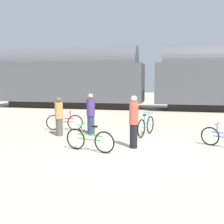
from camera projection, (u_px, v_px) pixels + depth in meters
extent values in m
plane|color=#B2A893|center=(122.00, 152.00, 8.57)|extent=(80.00, 80.00, 0.00)
cube|color=black|center=(71.00, 104.00, 22.37)|extent=(10.35, 2.30, 0.55)
cube|color=#4C4C51|center=(70.00, 83.00, 22.15)|extent=(12.32, 3.07, 3.06)
cylinder|color=#4C4C51|center=(70.00, 65.00, 21.96)|extent=(11.34, 2.91, 2.91)
cube|color=#4C4238|center=(148.00, 110.00, 20.35)|extent=(37.61, 0.07, 0.01)
cube|color=#4C4238|center=(149.00, 108.00, 21.74)|extent=(37.61, 0.07, 0.01)
torus|color=black|center=(76.00, 139.00, 8.90)|extent=(0.72, 0.22, 0.73)
torus|color=black|center=(104.00, 142.00, 8.43)|extent=(0.72, 0.22, 0.73)
cylinder|color=#338C38|center=(90.00, 135.00, 8.64)|extent=(0.95, 0.26, 0.04)
cylinder|color=#338C38|center=(90.00, 140.00, 8.66)|extent=(0.86, 0.24, 0.04)
cylinder|color=#338C38|center=(95.00, 131.00, 8.54)|extent=(0.04, 0.04, 0.30)
cube|color=black|center=(95.00, 126.00, 8.52)|extent=(0.21, 0.13, 0.05)
cylinder|color=#338C38|center=(82.00, 129.00, 8.75)|extent=(0.04, 0.04, 0.34)
cylinder|color=#338C38|center=(82.00, 124.00, 8.73)|extent=(0.14, 0.45, 0.03)
torus|color=black|center=(75.00, 123.00, 12.26)|extent=(0.72, 0.20, 0.73)
torus|color=black|center=(54.00, 123.00, 12.26)|extent=(0.72, 0.20, 0.73)
cylinder|color=#A31E23|center=(64.00, 119.00, 12.23)|extent=(0.87, 0.22, 0.04)
cylinder|color=#A31E23|center=(64.00, 122.00, 12.25)|extent=(0.79, 0.20, 0.04)
cylinder|color=#A31E23|center=(61.00, 115.00, 12.22)|extent=(0.04, 0.04, 0.30)
cube|color=black|center=(60.00, 112.00, 12.20)|extent=(0.21, 0.12, 0.05)
cylinder|color=#A31E23|center=(70.00, 115.00, 12.21)|extent=(0.04, 0.04, 0.34)
cylinder|color=#A31E23|center=(70.00, 111.00, 12.19)|extent=(0.13, 0.46, 0.03)
torus|color=black|center=(150.00, 125.00, 11.55)|extent=(0.28, 0.75, 0.77)
torus|color=black|center=(141.00, 128.00, 10.68)|extent=(0.28, 0.75, 0.77)
cylinder|color=teal|center=(146.00, 122.00, 11.09)|extent=(0.30, 0.86, 0.04)
cylinder|color=teal|center=(146.00, 126.00, 11.11)|extent=(0.27, 0.79, 0.04)
cylinder|color=teal|center=(144.00, 119.00, 10.92)|extent=(0.04, 0.04, 0.32)
cube|color=black|center=(145.00, 115.00, 10.90)|extent=(0.14, 0.21, 0.05)
cylinder|color=teal|center=(148.00, 117.00, 11.31)|extent=(0.04, 0.04, 0.36)
cylinder|color=teal|center=(149.00, 113.00, 11.29)|extent=(0.45, 0.17, 0.03)
torus|color=black|center=(210.00, 136.00, 9.45)|extent=(0.62, 0.37, 0.68)
cylinder|color=#3351B7|center=(217.00, 128.00, 9.26)|extent=(0.04, 0.04, 0.31)
cylinder|color=#3351B7|center=(217.00, 124.00, 9.24)|extent=(0.25, 0.42, 0.03)
cylinder|color=#514C47|center=(59.00, 127.00, 11.08)|extent=(0.29, 0.29, 0.73)
cylinder|color=tan|center=(59.00, 111.00, 10.99)|extent=(0.34, 0.34, 0.69)
sphere|color=brown|center=(59.00, 100.00, 10.94)|extent=(0.22, 0.22, 0.22)
cylinder|color=#283351|center=(91.00, 125.00, 11.42)|extent=(0.31, 0.31, 0.81)
cylinder|color=#473370|center=(91.00, 107.00, 11.32)|extent=(0.36, 0.36, 0.74)
sphere|color=tan|center=(91.00, 96.00, 11.26)|extent=(0.22, 0.22, 0.22)
cylinder|color=black|center=(134.00, 136.00, 9.08)|extent=(0.27, 0.27, 0.84)
cylinder|color=#CC4C3D|center=(134.00, 113.00, 8.98)|extent=(0.32, 0.32, 0.77)
sphere|color=tan|center=(134.00, 99.00, 8.92)|extent=(0.22, 0.22, 0.22)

